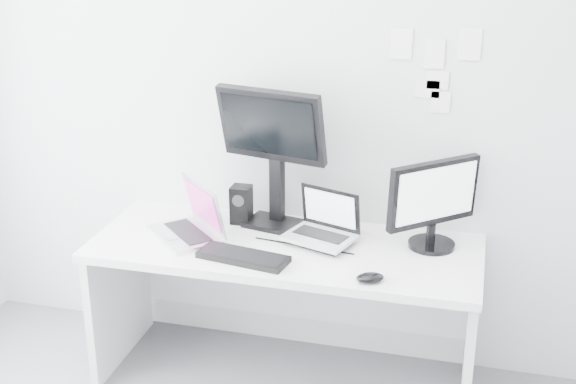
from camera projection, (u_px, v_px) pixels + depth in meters
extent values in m
plane|color=silver|center=(303.00, 96.00, 3.66)|extent=(3.60, 0.00, 3.60)
cube|color=white|center=(285.00, 314.00, 3.70)|extent=(1.80, 0.70, 0.73)
cube|color=silver|center=(184.00, 211.00, 3.60)|extent=(0.45, 0.45, 0.27)
cube|color=black|center=(241.00, 204.00, 3.78)|extent=(0.12, 0.12, 0.19)
cube|color=silver|center=(319.00, 219.00, 3.53)|extent=(0.37, 0.32, 0.26)
cube|color=black|center=(274.00, 156.00, 3.65)|extent=(0.55, 0.30, 0.71)
cube|color=black|center=(434.00, 203.00, 3.47)|extent=(0.49, 0.47, 0.43)
cube|color=black|center=(243.00, 257.00, 3.41)|extent=(0.43, 0.21, 0.03)
ellipsoid|color=black|center=(370.00, 278.00, 3.22)|extent=(0.14, 0.12, 0.04)
cube|color=white|center=(401.00, 44.00, 3.46)|extent=(0.10, 0.00, 0.14)
cube|color=white|center=(434.00, 54.00, 3.44)|extent=(0.09, 0.00, 0.13)
cube|color=white|center=(470.00, 44.00, 3.38)|extent=(0.10, 0.00, 0.14)
cube|color=white|center=(427.00, 89.00, 3.50)|extent=(0.11, 0.00, 0.08)
cube|color=white|center=(440.00, 102.00, 3.50)|extent=(0.09, 0.00, 0.10)
cube|color=white|center=(438.00, 80.00, 3.47)|extent=(0.10, 0.00, 0.08)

